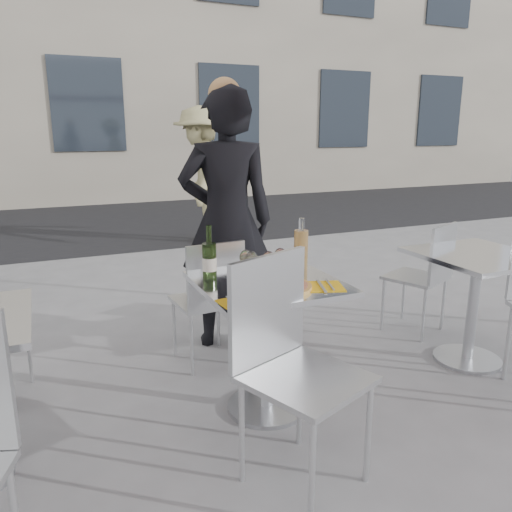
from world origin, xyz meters
name	(u,v)px	position (x,y,z in m)	size (l,w,h in m)	color
ground	(267,408)	(0.00, 0.00, 0.00)	(80.00, 80.00, 0.00)	slate
street_asphalt	(109,221)	(0.00, 6.50, 0.00)	(24.00, 5.00, 0.00)	black
main_table	(267,318)	(0.00, 0.00, 0.54)	(0.72, 0.72, 0.75)	#B7BABF
side_table_right	(475,285)	(1.50, 0.00, 0.54)	(0.72, 0.72, 0.75)	#B7BABF
chair_far	(210,293)	(-0.11, 0.63, 0.50)	(0.42, 0.43, 0.85)	silver
chair_near	(288,351)	(-0.14, -0.51, 0.59)	(0.59, 0.60, 1.00)	silver
side_chair_rfar	(427,269)	(1.55, 0.50, 0.51)	(0.51, 0.52, 0.86)	silver
woman_diner	(227,221)	(0.12, 0.95, 0.90)	(0.66, 0.43, 1.81)	black
pedestrian_b	(201,175)	(0.99, 4.31, 0.92)	(1.18, 0.68, 1.83)	tan
pizza_near	(278,286)	(-0.01, -0.13, 0.76)	(0.34, 0.34, 0.02)	#E8B95A
pizza_far	(267,266)	(0.10, 0.21, 0.77)	(0.34, 0.34, 0.03)	white
salad_plate	(253,270)	(-0.04, 0.10, 0.79)	(0.22, 0.22, 0.09)	white
wine_bottle	(209,260)	(-0.28, 0.13, 0.86)	(0.07, 0.08, 0.29)	#2D481B
carafe	(301,248)	(0.28, 0.15, 0.87)	(0.08, 0.08, 0.29)	#E4B261
sugar_shaker	(292,268)	(0.15, 0.01, 0.80)	(0.06, 0.06, 0.11)	white
wineglass_white_a	(246,259)	(-0.09, 0.09, 0.86)	(0.07, 0.07, 0.16)	white
wineglass_white_b	(252,260)	(-0.07, 0.05, 0.86)	(0.07, 0.07, 0.16)	white
wineglass_red_a	(269,260)	(0.01, 0.01, 0.86)	(0.07, 0.07, 0.16)	white
wineglass_red_b	(280,257)	(0.10, 0.05, 0.86)	(0.07, 0.07, 0.16)	white
napkin_left	(241,303)	(-0.26, -0.27, 0.75)	(0.20, 0.20, 0.01)	yellow
napkin_right	(325,286)	(0.23, -0.21, 0.75)	(0.23, 0.23, 0.01)	yellow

